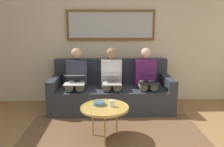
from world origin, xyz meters
The scene contains 13 objects.
wall_rear centered at (0.00, -2.60, 1.30)m, with size 6.00×0.12×2.60m, color beige.
area_rug centered at (0.00, -0.85, 0.00)m, with size 2.60×1.80×0.01m, color brown.
couch centered at (0.00, -2.12, 0.31)m, with size 2.20×0.90×0.90m.
framed_mirror centered at (0.00, -2.51, 1.55)m, with size 1.73×0.05×0.59m.
coffee_table centered at (0.12, -0.90, 0.45)m, with size 0.65×0.65×0.47m.
cup centered at (0.03, -0.91, 0.50)m, with size 0.07×0.07×0.09m, color silver.
bowl centered at (0.19, -0.97, 0.48)m, with size 0.16×0.16×0.05m, color slate.
person_left centered at (-0.64, -2.05, 0.61)m, with size 0.38×0.58×1.14m.
laptop_black centered at (-0.64, -1.80, 0.62)m, with size 0.34×0.32×0.14m.
person_middle centered at (0.00, -2.05, 0.61)m, with size 0.38×0.58×1.14m.
laptop_silver centered at (0.00, -1.81, 0.63)m, with size 0.32×0.38×0.16m.
person_right centered at (0.64, -2.05, 0.61)m, with size 0.38×0.58×1.14m.
laptop_white centered at (0.64, -1.81, 0.63)m, with size 0.34×0.36×0.16m.
Camera 1 is at (0.10, 1.88, 1.49)m, focal length 35.15 mm.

